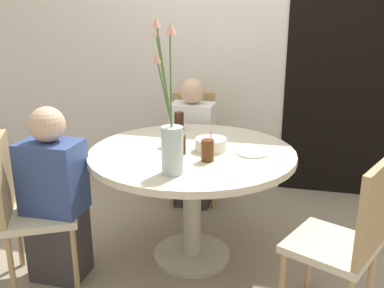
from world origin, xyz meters
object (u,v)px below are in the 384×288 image
Objects in this scene: drink_glass_0 at (208,150)px; chair_left_flank at (193,141)px; drink_glass_3 at (179,121)px; chair_near_front at (348,236)px; flower_vase at (171,136)px; birthday_cake at (211,144)px; drink_glass_2 at (179,145)px; person_guest at (55,201)px; person_woman at (192,147)px; chair_right_flank at (26,203)px; drink_glass_1 at (170,136)px; side_plate at (252,153)px.

chair_left_flank is at bearing 107.69° from drink_glass_0.
chair_left_flank is at bearing 92.81° from drink_glass_3.
flower_vase reaches higher than chair_near_front.
birthday_cake is 0.20m from drink_glass_2.
person_guest is at bearing -65.87° from chair_near_front.
person_woman reaches higher than birthday_cake.
chair_left_flank is at bearing 99.35° from drink_glass_2.
chair_right_flank is at bearing -176.61° from flower_vase.
drink_glass_3 is (-0.31, 0.42, 0.02)m from birthday_cake.
chair_right_flank is 1.43m from person_woman.
chair_right_flank is at bearing -63.33° from chair_near_front.
drink_glass_0 is 0.20m from drink_glass_2.
chair_right_flank is 0.16m from person_guest.
person_woman is at bearing 111.30° from birthday_cake.
flower_vase is 6.08× the size of drink_glass_1.
person_woman reaches higher than chair_right_flank.
birthday_cake is at bearing -83.35° from chair_left_flank.
chair_near_front is (1.76, 0.04, 0.00)m from chair_right_flank.
chair_left_flank is at bearing 99.04° from flower_vase.
chair_left_flank is at bearing 103.37° from person_woman.
drink_glass_0 is 0.69m from drink_glass_3.
drink_glass_0 is at bearing 14.47° from person_guest.
drink_glass_1 reaches higher than side_plate.
chair_near_front reaches higher than side_plate.
person_woman is (-0.32, 0.97, -0.31)m from drink_glass_0.
drink_glass_1 is 0.80m from person_woman.
flower_vase is 6.31× the size of drink_glass_3.
drink_glass_2 is (-0.05, 0.33, -0.15)m from flower_vase.
flower_vase is at bearing -65.35° from chair_near_front.
chair_right_flank is 6.89× the size of drink_glass_1.
chair_left_flank is 4.84× the size of side_plate.
drink_glass_2 is (0.17, -1.04, 0.30)m from chair_left_flank.
drink_glass_3 is 0.47m from person_woman.
drink_glass_3 is at bearing -64.31° from chair_right_flank.
chair_right_flank is 1.34m from side_plate.
side_plate is 1.19m from person_guest.
drink_glass_1 is 0.39m from drink_glass_3.
chair_near_front reaches higher than drink_glass_2.
chair_right_flank is at bearing -155.06° from drink_glass_2.
person_woman is (-0.30, 0.78, -0.28)m from birthday_cake.
chair_near_front is 1.63m from person_woman.
drink_glass_1 reaches higher than drink_glass_3.
person_guest is (-0.57, -0.45, -0.31)m from drink_glass_1.
drink_glass_2 is (-0.42, -0.10, 0.05)m from side_plate.
person_woman is (-0.03, 0.74, -0.31)m from drink_glass_1.
person_guest is (-1.09, -0.40, -0.25)m from side_plate.
drink_glass_1 reaches higher than drink_glass_2.
flower_vase is 0.75× the size of person_woman.
chair_left_flank is at bearing -52.29° from chair_right_flank.
drink_glass_1 is 0.12× the size of person_woman.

